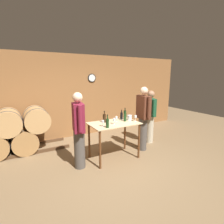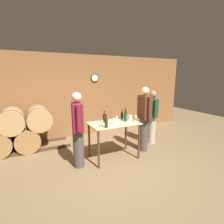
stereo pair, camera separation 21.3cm
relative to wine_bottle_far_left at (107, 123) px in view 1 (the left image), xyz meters
The scene contains 17 objects.
ground_plane 1.05m from the wine_bottle_far_left, 51.35° to the right, with size 14.00×14.00×0.00m, color brown.
back_wall 2.38m from the wine_bottle_far_left, 85.97° to the left, with size 8.40×0.08×2.70m.
barrel_rack 2.55m from the wine_bottle_far_left, 134.42° to the left, with size 2.88×0.82×1.20m.
tasting_table 0.50m from the wine_bottle_far_left, 39.92° to the left, with size 1.18×0.74×0.90m.
wine_bottle_far_left is the anchor object (origin of this frame).
wine_bottle_left 0.45m from the wine_bottle_far_left, 71.52° to the left, with size 0.08×0.08×0.28m.
wine_bottle_center 0.70m from the wine_bottle_far_left, 23.22° to the left, with size 0.07×0.07×0.28m.
wine_bottle_right 0.83m from the wine_bottle_far_left, 35.94° to the left, with size 0.06×0.06×0.25m.
wine_bottle_far_right 0.92m from the wine_bottle_far_left, 32.18° to the left, with size 0.07×0.07×0.29m.
wine_glass_near_left 0.14m from the wine_bottle_far_left, 110.51° to the left, with size 0.06×0.06×0.14m.
wine_glass_near_center 0.32m from the wine_bottle_far_left, 33.10° to the left, with size 0.06×0.06×0.15m.
wine_glass_near_right 0.57m from the wine_bottle_far_left, 38.89° to the left, with size 0.06×0.06×0.13m.
wine_glass_far_side 0.87m from the wine_bottle_far_left, ahead, with size 0.06×0.06×0.16m.
ice_bucket 0.85m from the wine_bottle_far_left, 20.71° to the left, with size 0.12×0.12×0.13m.
person_host 1.91m from the wine_bottle_far_left, 19.85° to the left, with size 0.34×0.56×1.59m.
person_visitor_with_scarf 1.30m from the wine_bottle_far_left, 14.18° to the left, with size 0.25×0.59×1.74m.
person_visitor_bearded 0.63m from the wine_bottle_far_left, 157.68° to the left, with size 0.29×0.58×1.69m.
Camera 1 is at (-1.88, -3.05, 2.03)m, focal length 28.00 mm.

